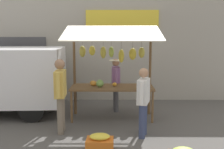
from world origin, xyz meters
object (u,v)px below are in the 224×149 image
(shopper_in_striped_shirt, at_px, (60,90))
(produce_crate_near, at_px, (100,143))
(vendor_with_sunhat, at_px, (116,81))
(shopper_in_grey_tee, at_px, (143,98))
(market_stall, at_px, (111,61))

(shopper_in_striped_shirt, distance_m, produce_crate_near, 1.65)
(vendor_with_sunhat, height_order, produce_crate_near, vendor_with_sunhat)
(vendor_with_sunhat, bearing_deg, shopper_in_grey_tee, 12.39)
(vendor_with_sunhat, relative_size, shopper_in_striped_shirt, 0.90)
(vendor_with_sunhat, xyz_separation_m, produce_crate_near, (0.33, 2.88, -0.74))
(vendor_with_sunhat, bearing_deg, shopper_in_striped_shirt, -38.60)
(produce_crate_near, bearing_deg, vendor_with_sunhat, -96.57)
(market_stall, relative_size, shopper_in_striped_shirt, 1.45)
(market_stall, distance_m, produce_crate_near, 2.60)
(market_stall, xyz_separation_m, produce_crate_near, (0.21, 2.18, -1.39))
(market_stall, relative_size, vendor_with_sunhat, 1.62)
(market_stall, bearing_deg, produce_crate_near, 84.51)
(market_stall, distance_m, vendor_with_sunhat, 0.96)
(vendor_with_sunhat, relative_size, shopper_in_grey_tee, 0.99)
(shopper_in_grey_tee, bearing_deg, vendor_with_sunhat, 31.51)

